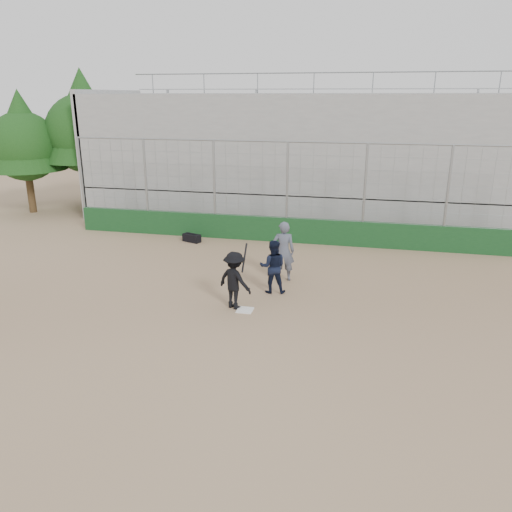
% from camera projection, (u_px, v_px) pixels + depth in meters
% --- Properties ---
extents(ground, '(90.00, 90.00, 0.00)m').
position_uv_depth(ground, '(245.00, 310.00, 13.85)').
color(ground, brown).
rests_on(ground, ground).
extents(home_plate, '(0.44, 0.44, 0.02)m').
position_uv_depth(home_plate, '(245.00, 310.00, 13.85)').
color(home_plate, white).
rests_on(home_plate, ground).
extents(backstop, '(18.10, 0.25, 4.04)m').
position_uv_depth(backstop, '(287.00, 219.00, 20.05)').
color(backstop, '#123A19').
rests_on(backstop, ground).
extents(bleachers, '(20.25, 6.70, 6.98)m').
position_uv_depth(bleachers, '(304.00, 155.00, 24.04)').
color(bleachers, gray).
rests_on(bleachers, ground).
extents(tree_left, '(4.48, 4.48, 7.00)m').
position_uv_depth(tree_left, '(84.00, 123.00, 25.01)').
color(tree_left, '#3A2415').
rests_on(tree_left, ground).
extents(tree_right, '(3.84, 3.84, 6.00)m').
position_uv_depth(tree_right, '(23.00, 137.00, 24.34)').
color(tree_right, '#3A2815').
rests_on(tree_right, ground).
extents(batter_at_plate, '(1.21, 0.99, 1.80)m').
position_uv_depth(batter_at_plate, '(235.00, 280.00, 13.80)').
color(batter_at_plate, black).
rests_on(batter_at_plate, ground).
extents(catcher_crouched, '(0.89, 0.74, 1.12)m').
position_uv_depth(catcher_crouched, '(273.00, 275.00, 14.94)').
color(catcher_crouched, black).
rests_on(catcher_crouched, ground).
extents(umpire, '(0.77, 0.56, 1.75)m').
position_uv_depth(umpire, '(283.00, 254.00, 15.89)').
color(umpire, '#4C5161').
rests_on(umpire, ground).
extents(equipment_bag, '(0.81, 0.55, 0.36)m').
position_uv_depth(equipment_bag, '(192.00, 238.00, 20.29)').
color(equipment_bag, black).
rests_on(equipment_bag, ground).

